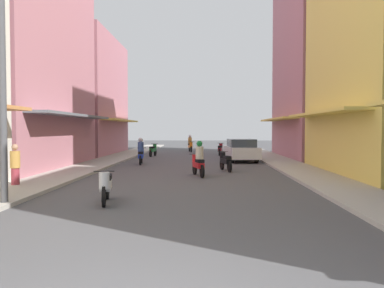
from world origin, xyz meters
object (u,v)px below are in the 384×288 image
motorbike_orange (190,144)px  motorbike_white (106,185)px  motorbike_red (198,160)px  utility_pole (2,82)px  motorbike_blue (141,152)px  parked_car (241,150)px  motorbike_black (225,161)px  motorbike_green (153,150)px  motorbike_maroon (220,149)px  pedestrian_foreground (15,166)px

motorbike_orange → motorbike_white: motorbike_orange is taller
motorbike_red → utility_pole: 8.98m
motorbike_blue → parked_car: (6.13, 2.30, 0.04)m
motorbike_black → parked_car: bearing=77.1°
motorbike_red → parked_car: motorbike_red is taller
motorbike_green → motorbike_black: (4.98, -10.29, 0.00)m
motorbike_red → parked_car: (2.63, 8.05, 0.04)m
motorbike_blue → motorbike_black: motorbike_blue is taller
motorbike_blue → motorbike_red: same height
motorbike_maroon → motorbike_red: (-1.53, -13.97, 0.20)m
motorbike_white → motorbike_blue: bearing=94.7°
motorbike_white → parked_car: size_ratio=0.42×
utility_pole → motorbike_white: bearing=11.7°
motorbike_orange → motorbike_green: motorbike_orange is taller
motorbike_blue → motorbike_green: bearing=91.5°
motorbike_maroon → motorbike_red: 14.06m
motorbike_orange → pedestrian_foreground: (-5.41, -21.92, 0.07)m
motorbike_orange → parked_car: bearing=-70.4°
motorbike_black → motorbike_maroon: size_ratio=0.98×
motorbike_orange → motorbike_green: size_ratio=1.00×
motorbike_white → pedestrian_foreground: size_ratio=1.15×
parked_car → motorbike_orange: bearing=109.6°
motorbike_blue → motorbike_black: (4.80, -3.49, -0.20)m
motorbike_orange → parked_car: motorbike_orange is taller
motorbike_blue → motorbike_white: 12.14m
motorbike_green → motorbike_red: motorbike_red is taller
motorbike_green → motorbike_red: 13.08m
motorbike_green → motorbike_black: 11.43m
motorbike_maroon → motorbike_green: bearing=-164.7°
motorbike_green → motorbike_black: bearing=-64.2°
utility_pole → parked_car: bearing=62.6°
motorbike_red → utility_pole: bearing=-126.6°
motorbike_maroon → utility_pole: 22.08m
pedestrian_foreground → motorbike_orange: bearing=76.1°
motorbike_green → utility_pole: bearing=-94.2°
pedestrian_foreground → motorbike_white: bearing=-35.0°
motorbike_black → motorbike_red: size_ratio=1.01×
motorbike_green → motorbike_black: same height
motorbike_maroon → pedestrian_foreground: 19.30m
motorbike_white → parked_car: (5.14, 14.40, 0.24)m
motorbike_orange → motorbike_maroon: motorbike_orange is taller
motorbike_red → pedestrian_foreground: (-6.44, -3.60, 0.07)m
motorbike_white → utility_pole: utility_pole is taller
motorbike_blue → motorbike_orange: bearing=78.9°
motorbike_orange → motorbike_white: 24.71m
motorbike_green → motorbike_red: (3.67, -12.55, 0.20)m
motorbike_green → utility_pole: 19.70m
motorbike_red → parked_car: bearing=71.9°
motorbike_black → motorbike_white: same height
motorbike_maroon → motorbike_orange: bearing=120.5°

